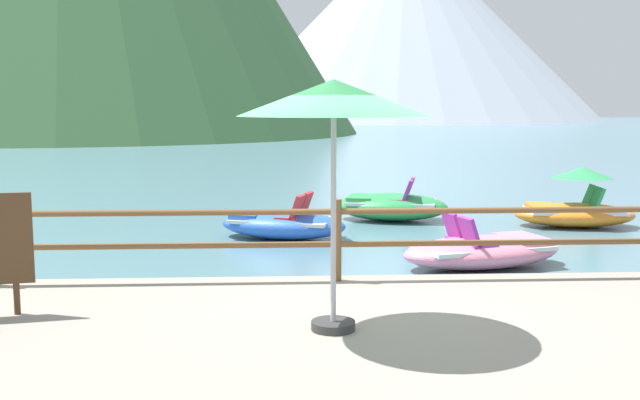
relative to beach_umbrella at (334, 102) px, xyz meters
name	(u,v)px	position (x,y,z in m)	size (l,w,h in m)	color
ground_plane	(291,144)	(0.17, 40.34, -2.45)	(200.00, 200.00, 0.00)	slate
dock_railing	(336,231)	(0.17, 1.89, -1.47)	(23.92, 0.12, 0.95)	brown
beach_umbrella	(334,102)	(0.00, 0.00, 0.00)	(1.70, 1.70, 2.24)	#B2B2B7
pedal_boat_0	(483,251)	(2.56, 4.30, -2.20)	(2.77, 1.86, 0.82)	pink
pedal_boat_1	(391,206)	(1.86, 8.94, -2.15)	(2.63, 1.91, 0.89)	green
pedal_boat_3	(575,207)	(5.42, 7.92, -2.06)	(2.49, 1.51, 1.20)	orange
pedal_boat_4	(282,224)	(-0.44, 6.90, -2.18)	(2.61, 1.92, 0.84)	blue
distant_peak	(405,25)	(19.33, 112.16, 12.61)	(60.10, 60.10, 30.11)	#A8B2C1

